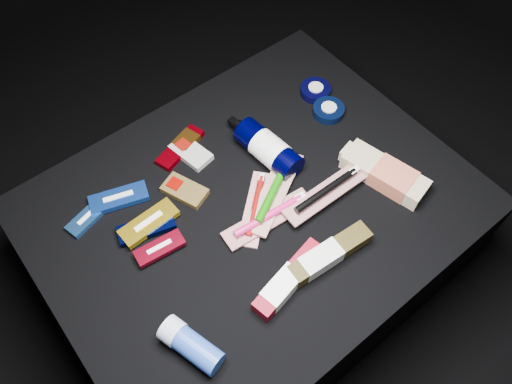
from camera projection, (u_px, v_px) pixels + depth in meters
ground at (254, 271)px, 1.51m from camera, size 3.00×3.00×0.00m
cloth_table at (254, 241)px, 1.34m from camera, size 0.98×0.78×0.40m
luna_bar_0 at (88, 217)px, 1.14m from camera, size 0.11×0.07×0.01m
luna_bar_1 at (119, 198)px, 1.17m from camera, size 0.14×0.09×0.02m
luna_bar_2 at (146, 228)px, 1.12m from camera, size 0.14×0.08×0.02m
luna_bar_3 at (149, 223)px, 1.12m from camera, size 0.14×0.06×0.02m
luna_bar_4 at (160, 248)px, 1.09m from camera, size 0.11×0.05×0.01m
clif_bar_0 at (183, 190)px, 1.18m from camera, size 0.09×0.12×0.02m
clif_bar_1 at (190, 152)px, 1.24m from camera, size 0.07×0.11×0.02m
power_bar at (182, 145)px, 1.25m from camera, size 0.15×0.08×0.02m
lotion_bottle at (268, 149)px, 1.21m from camera, size 0.09×0.23×0.07m
cream_tin_upper at (315, 90)px, 1.35m from camera, size 0.08×0.08×0.03m
cream_tin_lower at (328, 110)px, 1.31m from camera, size 0.08×0.08×0.03m
bodywash_bottle at (386, 175)px, 1.19m from camera, size 0.12×0.23×0.05m
deodorant_stick at (190, 345)px, 0.97m from camera, size 0.09×0.14×0.05m
toothbrush_pack_0 at (256, 206)px, 1.16m from camera, size 0.18×0.17×0.02m
toothbrush_pack_1 at (270, 217)px, 1.13m from camera, size 0.23×0.07×0.03m
toothbrush_pack_2 at (275, 189)px, 1.16m from camera, size 0.24×0.17×0.03m
toothbrush_pack_3 at (327, 191)px, 1.15m from camera, size 0.23×0.06×0.03m
toothpaste_carton_red at (287, 282)px, 1.05m from camera, size 0.20×0.08×0.04m
toothpaste_carton_green at (327, 256)px, 1.07m from camera, size 0.20×0.06×0.04m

